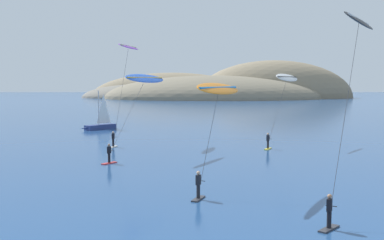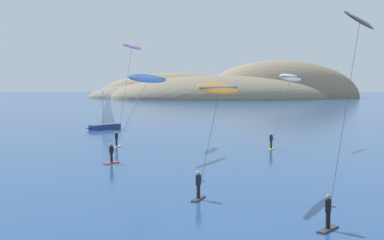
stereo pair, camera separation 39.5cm
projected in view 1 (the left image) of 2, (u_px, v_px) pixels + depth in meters
name	position (u px, v px, depth m)	size (l,w,h in m)	color
headland_island	(216.00, 98.00, 203.66)	(115.84, 62.07, 31.76)	#84755B
sailboat_near	(101.00, 125.00, 70.12)	(4.73, 5.03, 5.70)	navy
kitesurfer_blue	(145.00, 83.00, 45.41)	(5.35, 9.08, 7.78)	red
kitesurfer_black	(359.00, 33.00, 26.50)	(5.41, 8.25, 10.91)	#2D2D33
kitesurfer_purple	(129.00, 54.00, 54.73)	(2.89, 7.94, 11.35)	silver
kitesurfer_orange	(219.00, 95.00, 30.49)	(3.85, 6.20, 6.99)	#2D2D33
kitesurfer_white	(287.00, 83.00, 52.36)	(5.00, 6.61, 7.92)	yellow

